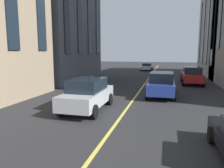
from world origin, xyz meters
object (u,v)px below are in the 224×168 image
car_blue_parked_a (161,84)px  car_silver_parked_b (88,94)px  car_red_mid (192,75)px  car_white_near (147,67)px

car_blue_parked_a → car_silver_parked_b: bearing=141.7°
car_blue_parked_a → car_red_mid: size_ratio=1.00×
car_silver_parked_b → car_blue_parked_a: (5.23, -4.13, 0.00)m
car_white_near → car_silver_parked_b: 28.91m
car_silver_parked_b → car_red_mid: size_ratio=1.00×
car_silver_parked_b → car_blue_parked_a: bearing=-38.3°
car_white_near → car_blue_parked_a: 23.91m
car_white_near → car_red_mid: car_red_mid is taller
car_red_mid → car_white_near: bearing=21.1°
car_silver_parked_b → car_blue_parked_a: same height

